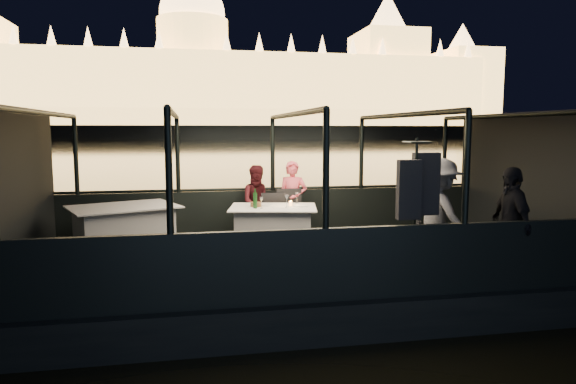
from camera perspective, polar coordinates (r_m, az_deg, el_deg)
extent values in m
plane|color=black|center=(87.86, -9.76, 5.09)|extent=(500.00, 500.00, 0.00)
cube|color=black|center=(8.36, 0.52, -10.93)|extent=(8.60, 4.40, 1.00)
cube|color=black|center=(8.23, 0.52, -7.75)|extent=(8.00, 4.00, 0.04)
cube|color=black|center=(10.06, -1.70, -2.32)|extent=(8.00, 0.08, 0.90)
cube|color=black|center=(6.23, 4.16, -8.10)|extent=(8.00, 0.08, 0.90)
cube|color=#423D33|center=(217.82, -10.39, 6.33)|extent=(400.00, 140.00, 6.00)
cube|color=silver|center=(8.77, -1.66, -4.12)|extent=(1.62, 1.31, 0.77)
cube|color=white|center=(8.68, -17.71, -4.56)|extent=(1.94, 1.69, 0.86)
cube|color=black|center=(9.22, -1.48, -3.18)|extent=(0.48, 0.48, 0.91)
cube|color=black|center=(9.28, 0.35, -3.11)|extent=(0.47, 0.47, 0.98)
imported|color=#F15767|center=(9.57, 0.51, -0.98)|extent=(0.63, 0.52, 1.49)
imported|color=#3F1116|center=(9.62, -3.31, -0.95)|extent=(0.69, 0.54, 1.41)
imported|color=silver|center=(7.75, 16.41, -2.37)|extent=(0.90, 1.21, 1.67)
imported|color=black|center=(7.62, 23.48, -2.82)|extent=(0.49, 0.97, 1.58)
cylinder|color=#163D17|center=(8.56, -3.68, -0.81)|extent=(0.09, 0.09, 0.33)
cylinder|color=brown|center=(8.75, -3.58, -1.37)|extent=(0.21, 0.21, 0.07)
cylinder|color=orange|center=(8.84, 0.28, -1.27)|extent=(0.07, 0.07, 0.08)
cylinder|color=white|center=(8.77, 1.40, -1.55)|extent=(0.25, 0.25, 0.02)
cylinder|color=silver|center=(8.87, -2.41, -1.46)|extent=(0.22, 0.22, 0.01)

